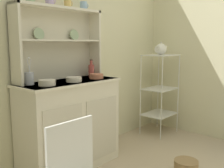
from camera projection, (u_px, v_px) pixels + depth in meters
wall_back at (69, 43)px, 2.82m from camera, size 3.84×0.05×2.50m
hutch_cabinet at (70, 124)px, 2.61m from camera, size 1.03×0.45×0.89m
hutch_shelf_unit at (58, 38)px, 2.59m from camera, size 0.96×0.18×0.71m
bakers_rack at (160, 85)px, 3.59m from camera, size 0.46×0.35×1.10m
floor_basket at (186, 168)px, 2.48m from camera, size 0.23×0.23×0.15m
cup_lilac_1 at (50, 1)px, 2.43m from camera, size 0.09×0.08×0.08m
cup_gold_2 at (68, 4)px, 2.58m from camera, size 0.08×0.07×0.08m
cup_sky_3 at (84, 6)px, 2.74m from camera, size 0.09×0.07×0.08m
bowl_mixing_large at (47, 83)px, 2.27m from camera, size 0.15×0.15×0.05m
bowl_floral_medium at (74, 79)px, 2.49m from camera, size 0.15×0.15×0.05m
bowl_cream_small at (96, 76)px, 2.71m from camera, size 0.15×0.15×0.05m
jam_bottle at (91, 70)px, 2.87m from camera, size 0.06×0.06×0.19m
utensil_jar at (29, 78)px, 2.30m from camera, size 0.08×0.08×0.25m
porcelain_teapot at (161, 49)px, 3.51m from camera, size 0.24×0.15×0.17m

